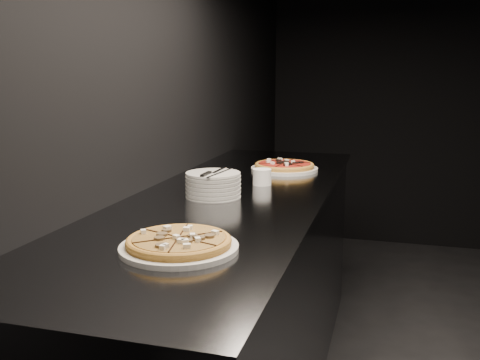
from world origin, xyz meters
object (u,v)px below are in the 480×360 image
(cutlery, at_px, (214,173))
(counter, at_px, (233,300))
(plate_stack, at_px, (213,185))
(pizza_mushroom, at_px, (179,243))
(pizza_tomato, at_px, (284,166))
(ramekin, at_px, (262,176))

(cutlery, bearing_deg, counter, 65.84)
(plate_stack, bearing_deg, pizza_mushroom, -79.38)
(pizza_tomato, relative_size, cutlery, 1.71)
(counter, xyz_separation_m, plate_stack, (-0.06, -0.08, 0.51))
(plate_stack, xyz_separation_m, ramekin, (0.13, 0.27, -0.01))
(counter, bearing_deg, ramekin, 68.54)
(counter, xyz_separation_m, pizza_tomato, (0.10, 0.56, 0.48))
(cutlery, height_order, ramekin, cutlery)
(counter, xyz_separation_m, pizza_mushroom, (0.06, -0.73, 0.48))
(pizza_mushroom, height_order, plate_stack, plate_stack)
(counter, distance_m, plate_stack, 0.52)
(pizza_mushroom, height_order, pizza_tomato, same)
(pizza_tomato, height_order, plate_stack, plate_stack)
(plate_stack, bearing_deg, counter, 55.87)
(pizza_mushroom, xyz_separation_m, ramekin, (0.01, 0.92, 0.02))
(pizza_mushroom, relative_size, plate_stack, 1.72)
(counter, relative_size, plate_stack, 11.49)
(counter, bearing_deg, pizza_tomato, 80.12)
(pizza_tomato, bearing_deg, pizza_mushroom, -91.47)
(plate_stack, bearing_deg, ramekin, 64.36)
(pizza_tomato, bearing_deg, cutlery, -102.41)
(counter, distance_m, cutlery, 0.57)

